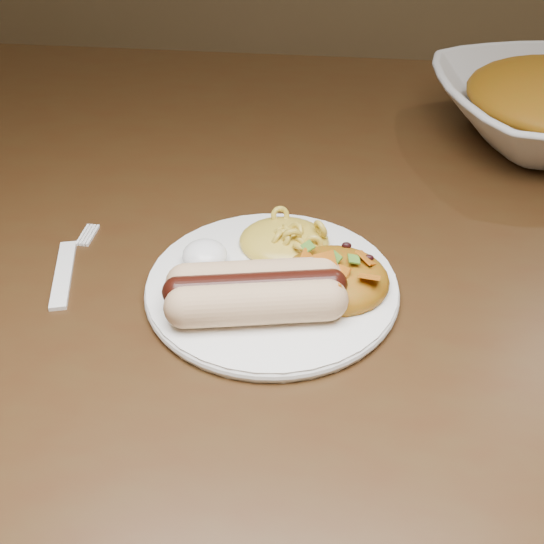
# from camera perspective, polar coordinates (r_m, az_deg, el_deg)

# --- Properties ---
(table) EXTENTS (1.60, 0.90, 0.75)m
(table) POSITION_cam_1_polar(r_m,az_deg,el_deg) (0.76, 3.14, 0.96)
(table) COLOR #352310
(table) RESTS_ON floor
(plate) EXTENTS (0.29, 0.29, 0.01)m
(plate) POSITION_cam_1_polar(r_m,az_deg,el_deg) (0.57, 0.00, -1.26)
(plate) COLOR white
(plate) RESTS_ON table
(hotdog) EXTENTS (0.13, 0.09, 0.03)m
(hotdog) POSITION_cam_1_polar(r_m,az_deg,el_deg) (0.53, -1.49, -1.69)
(hotdog) COLOR tan
(hotdog) RESTS_ON plate
(mac_and_cheese) EXTENTS (0.10, 0.09, 0.03)m
(mac_and_cheese) POSITION_cam_1_polar(r_m,az_deg,el_deg) (0.60, 1.11, 3.75)
(mac_and_cheese) COLOR gold
(mac_and_cheese) RESTS_ON plate
(sour_cream) EXTENTS (0.05, 0.05, 0.03)m
(sour_cream) POSITION_cam_1_polar(r_m,az_deg,el_deg) (0.58, -6.08, 1.86)
(sour_cream) COLOR white
(sour_cream) RESTS_ON plate
(taco_salad) EXTENTS (0.09, 0.09, 0.04)m
(taco_salad) POSITION_cam_1_polar(r_m,az_deg,el_deg) (0.55, 5.76, 0.14)
(taco_salad) COLOR red
(taco_salad) RESTS_ON plate
(fork) EXTENTS (0.05, 0.13, 0.00)m
(fork) POSITION_cam_1_polar(r_m,az_deg,el_deg) (0.62, -18.19, -0.16)
(fork) COLOR white
(fork) RESTS_ON table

